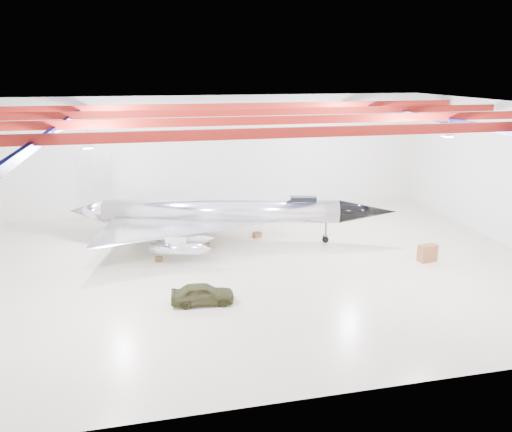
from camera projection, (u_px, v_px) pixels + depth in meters
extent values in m
plane|color=beige|center=(257.00, 265.00, 35.26)|extent=(40.00, 40.00, 0.00)
plane|color=silver|center=(223.00, 154.00, 47.74)|extent=(40.00, 0.00, 40.00)
plane|color=#0A0F38|center=(257.00, 106.00, 32.14)|extent=(40.00, 40.00, 0.00)
cube|color=maroon|center=(299.00, 132.00, 23.89)|extent=(39.50, 0.25, 0.50)
cube|color=maroon|center=(268.00, 120.00, 29.50)|extent=(39.50, 0.25, 0.50)
cube|color=maroon|center=(248.00, 112.00, 35.12)|extent=(39.50, 0.25, 0.50)
cube|color=maroon|center=(233.00, 106.00, 40.74)|extent=(39.50, 0.25, 0.50)
cube|color=#0B0F43|center=(62.00, 125.00, 29.88)|extent=(0.25, 29.50, 0.40)
cube|color=#0B0F43|center=(424.00, 117.00, 34.91)|extent=(0.25, 29.50, 0.40)
cube|color=silver|center=(88.00, 145.00, 24.80)|extent=(0.55, 0.55, 0.25)
cube|color=silver|center=(447.00, 134.00, 28.99)|extent=(0.55, 0.55, 0.25)
cube|color=silver|center=(104.00, 121.00, 36.03)|extent=(0.55, 0.55, 0.25)
cube|color=silver|center=(362.00, 116.00, 40.22)|extent=(0.55, 0.55, 0.25)
cylinder|color=silver|center=(221.00, 211.00, 39.19)|extent=(18.39, 6.01, 1.85)
cone|color=black|center=(368.00, 212.00, 39.08)|extent=(4.91, 2.85, 1.85)
cone|color=silver|center=(87.00, 211.00, 39.29)|extent=(3.12, 2.43, 1.85)
cube|color=silver|center=(95.00, 181.00, 38.61)|extent=(2.54, 0.70, 4.15)
cube|color=black|center=(303.00, 200.00, 38.85)|extent=(2.14, 1.18, 0.46)
cylinder|color=silver|center=(176.00, 249.00, 34.72)|extent=(3.60, 1.61, 0.83)
cylinder|color=silver|center=(181.00, 238.00, 36.93)|extent=(3.60, 1.61, 0.83)
cylinder|color=silver|center=(191.00, 217.00, 42.24)|extent=(3.60, 1.61, 0.83)
cylinder|color=silver|center=(195.00, 209.00, 44.45)|extent=(3.60, 1.61, 0.83)
cylinder|color=#59595B|center=(326.00, 233.00, 39.60)|extent=(0.17, 0.17, 1.66)
cylinder|color=black|center=(325.00, 239.00, 39.77)|extent=(0.55, 0.32, 0.52)
cylinder|color=#59595B|center=(170.00, 242.00, 37.51)|extent=(0.17, 0.17, 1.66)
cylinder|color=black|center=(170.00, 249.00, 37.67)|extent=(0.55, 0.32, 0.52)
cylinder|color=#59595B|center=(180.00, 224.00, 41.93)|extent=(0.17, 0.17, 1.66)
cylinder|color=black|center=(180.00, 230.00, 42.10)|extent=(0.55, 0.32, 0.52)
imported|color=#313219|center=(203.00, 294.00, 29.30)|extent=(3.81, 1.77, 1.26)
cube|color=brown|center=(427.00, 253.00, 35.81)|extent=(1.45, 0.91, 1.24)
cube|color=olive|center=(159.00, 259.00, 35.98)|extent=(0.55, 0.49, 0.32)
cube|color=olive|center=(257.00, 235.00, 41.03)|extent=(0.75, 0.67, 0.44)
cube|color=#59595B|center=(155.00, 246.00, 38.74)|extent=(0.46, 0.42, 0.27)
cylinder|color=maroon|center=(325.00, 237.00, 40.58)|extent=(0.43, 0.43, 0.36)
cube|color=olive|center=(206.00, 246.00, 38.58)|extent=(0.63, 0.54, 0.40)
cylinder|color=#59595B|center=(254.00, 218.00, 45.65)|extent=(0.47, 0.47, 0.37)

